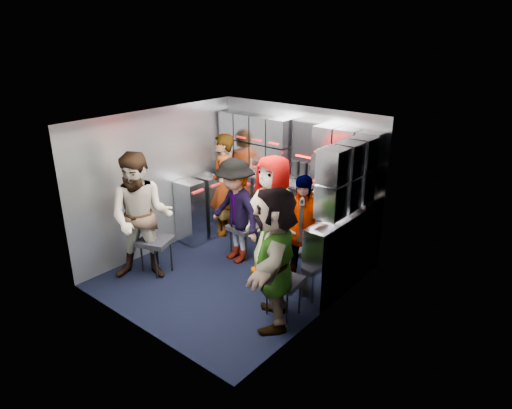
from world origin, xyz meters
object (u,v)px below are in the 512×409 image
Objects in this scene: jump_seat_near_left at (155,243)px; jump_seat_near_right at (284,283)px; jump_seat_mid_left at (244,229)px; attendant_arc_e at (274,257)px; jump_seat_mid_right at (308,254)px; attendant_arc_b at (235,211)px; attendant_standing at (223,185)px; attendant_arc_a at (141,218)px; jump_seat_center at (280,241)px; attendant_arc_c at (273,217)px; attendant_arc_d at (301,232)px.

jump_seat_near_right is (1.92, 0.30, -0.02)m from jump_seat_near_left.
jump_seat_mid_left is 1.70m from attendant_arc_e.
attendant_arc_e reaches higher than jump_seat_near_left.
jump_seat_mid_right is 0.29× the size of attendant_arc_b.
attendant_standing is 1.70m from attendant_arc_a.
jump_seat_mid_right is 0.93× the size of jump_seat_near_right.
jump_seat_mid_left is 1.01× the size of jump_seat_near_right.
jump_seat_near_left is 1.05× the size of jump_seat_center.
jump_seat_center is (0.64, 0.02, -0.00)m from jump_seat_mid_left.
attendant_arc_c reaches higher than attendant_arc_d.
jump_seat_near_right is at bearing 25.99° from attendant_standing.
jump_seat_near_left is 0.32× the size of attendant_standing.
attendant_arc_d reaches higher than jump_seat_mid_left.
attendant_arc_b reaches higher than attendant_arc_d.
jump_seat_mid_left is at bearing 150.35° from attendant_arc_d.
attendant_arc_e is at bearing -96.54° from attendant_arc_d.
attendant_arc_b reaches higher than jump_seat_mid_right.
jump_seat_mid_left is 1.55m from jump_seat_near_right.
attendant_arc_a reaches higher than jump_seat_mid_left.
jump_seat_mid_left is 0.28× the size of attendant_arc_a.
attendant_arc_b is at bearing -90.00° from jump_seat_mid_left.
attendant_arc_d is (1.10, 0.01, -0.00)m from attendant_arc_b.
jump_seat_near_right is 0.27× the size of attendant_arc_a.
attendant_arc_b is at bearing 159.63° from attendant_arc_d.
jump_seat_near_right is 0.77m from attendant_arc_d.
attendant_arc_c is at bearing -159.58° from jump_seat_mid_right.
jump_seat_near_left is 0.35× the size of attendant_arc_b.
jump_seat_near_left is at bearing -118.33° from jump_seat_mid_left.
attendant_arc_e is at bearing -19.31° from attendant_arc_b.
attendant_arc_e is at bearing -56.59° from jump_seat_center.
attendant_arc_d reaches higher than jump_seat_mid_right.
jump_seat_mid_left is 1.50m from attendant_arc_a.
attendant_arc_b is (0.78, -0.57, -0.06)m from attendant_standing.
attendant_arc_b is at bearing -169.72° from attendant_arc_c.
jump_seat_center reaches higher than jump_seat_mid_right.
jump_seat_near_right is at bearing -92.81° from attendant_arc_d.
jump_seat_center is 1.87m from attendant_arc_a.
jump_seat_near_left is at bearing -133.91° from attendant_arc_c.
jump_seat_mid_left is at bearing 29.48° from attendant_standing.
attendant_standing is at bearing 153.50° from jump_seat_mid_left.
attendant_arc_e is (0.67, -0.84, -0.02)m from attendant_arc_c.
attendant_arc_c is (0.00, -0.18, 0.42)m from jump_seat_center.
attendant_arc_e is (1.92, 0.12, 0.38)m from jump_seat_near_left.
attendant_arc_b reaches higher than jump_seat_near_left.
attendant_arc_c is 0.47m from attendant_arc_d.
jump_seat_mid_left is 0.64m from jump_seat_center.
attendant_arc_a reaches higher than attendant_arc_c.
attendant_standing is at bearing 168.66° from jump_seat_mid_right.
attendant_arc_c reaches higher than attendant_standing.
attendant_arc_e is (0.67, -1.02, 0.40)m from jump_seat_center.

